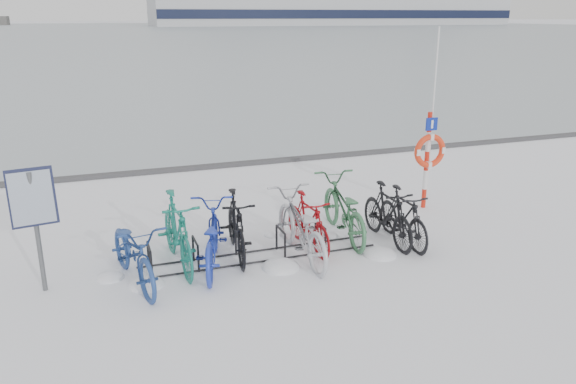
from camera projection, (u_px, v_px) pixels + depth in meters
ground at (260, 257)px, 9.39m from camera, size 900.00×900.00×0.00m
ice_sheet at (90, 30)px, 148.56m from camera, size 400.00×298.00×0.02m
quay_edge at (195, 168)px, 14.67m from camera, size 400.00×0.25×0.10m
bike_rack at (260, 247)px, 9.33m from camera, size 4.00×0.48×0.46m
info_board at (33, 205)px, 7.83m from camera, size 0.65×0.33×1.85m
lifebuoy_station at (429, 151)px, 11.39m from camera, size 0.70×0.22×3.66m
bike_0 at (134, 250)px, 8.35m from camera, size 1.08×2.10×1.05m
bike_1 at (177, 230)px, 8.92m from camera, size 0.67×2.03×1.20m
bike_2 at (211, 235)px, 8.91m from camera, size 1.21×2.11×1.05m
bike_3 at (236, 224)px, 9.31m from camera, size 0.72×1.88×1.10m
bike_4 at (300, 225)px, 9.23m from camera, size 0.76×2.17×1.14m
bike_5 at (308, 221)px, 9.63m from camera, size 0.58×1.67×0.99m
bike_6 at (343, 207)px, 10.12m from camera, size 0.96×2.22×1.13m
bike_7 at (388, 212)px, 9.92m from camera, size 0.52×1.78×1.06m
bike_8 at (403, 215)px, 9.87m from camera, size 0.50×1.69×1.01m
snow_drifts at (277, 258)px, 9.35m from camera, size 5.90×1.93×0.22m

